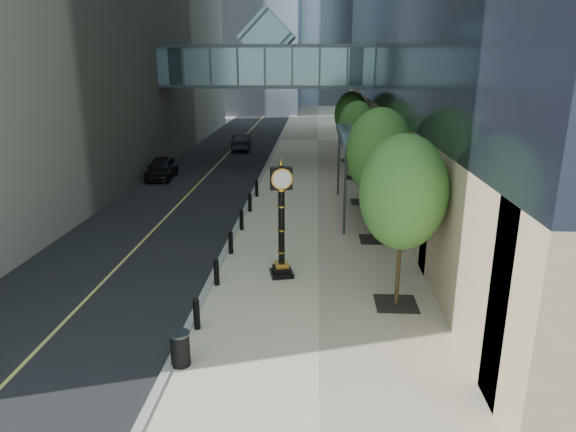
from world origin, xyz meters
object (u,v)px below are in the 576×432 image
object	(u,v)px
street_clock	(281,228)
car_near	(161,168)
pedestrian	(372,205)
trash_bin	(180,350)
car_far	(242,142)

from	to	relation	value
street_clock	car_near	size ratio (longest dim) A/B	1.02
street_clock	car_near	world-z (taller)	street_clock
pedestrian	car_near	xyz separation A→B (m)	(-13.66, 9.07, -0.06)
trash_bin	car_far	xyz separation A→B (m)	(-3.34, 35.08, 0.24)
trash_bin	pedestrian	bearing A→B (deg)	64.89
trash_bin	street_clock	bearing A→B (deg)	69.38
street_clock	car_far	distance (m)	29.53
trash_bin	pedestrian	distance (m)	15.16
car_far	street_clock	bearing A→B (deg)	97.31
pedestrian	street_clock	bearing A→B (deg)	64.18
street_clock	car_near	distance (m)	19.25
street_clock	pedestrian	distance (m)	8.74
pedestrian	car_far	xyz separation A→B (m)	(-9.77, 21.35, -0.06)
street_clock	pedestrian	size ratio (longest dim) A/B	2.92
car_near	car_far	world-z (taller)	car_near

